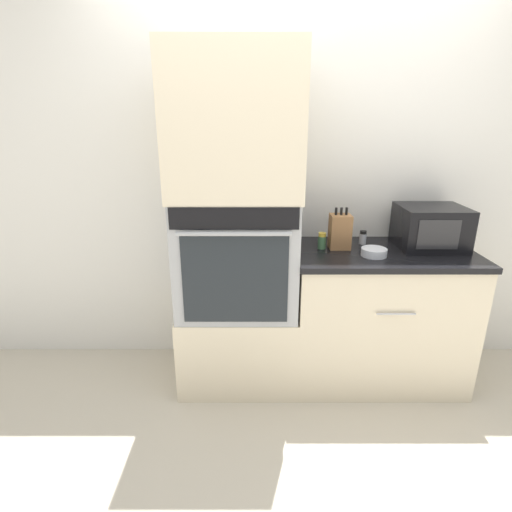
% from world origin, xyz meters
% --- Properties ---
extents(ground_plane, '(12.00, 12.00, 0.00)m').
position_xyz_m(ground_plane, '(0.00, 0.00, 0.00)').
color(ground_plane, beige).
extents(wall_back, '(8.00, 0.05, 2.50)m').
position_xyz_m(wall_back, '(0.00, 0.63, 1.25)').
color(wall_back, silver).
rests_on(wall_back, ground_plane).
extents(oven_cabinet_base, '(0.74, 0.60, 0.52)m').
position_xyz_m(oven_cabinet_base, '(-0.37, 0.30, 0.26)').
color(oven_cabinet_base, beige).
rests_on(oven_cabinet_base, ground_plane).
extents(wall_oven, '(0.71, 0.64, 0.70)m').
position_xyz_m(wall_oven, '(-0.37, 0.30, 0.87)').
color(wall_oven, '#9EA0A5').
rests_on(wall_oven, oven_cabinet_base).
extents(oven_cabinet_upper, '(0.74, 0.60, 0.81)m').
position_xyz_m(oven_cabinet_upper, '(-0.37, 0.30, 1.63)').
color(oven_cabinet_upper, beige).
rests_on(oven_cabinet_upper, wall_oven).
extents(counter_unit, '(1.10, 0.63, 0.89)m').
position_xyz_m(counter_unit, '(0.54, 0.30, 0.45)').
color(counter_unit, beige).
rests_on(counter_unit, ground_plane).
extents(microwave, '(0.39, 0.35, 0.26)m').
position_xyz_m(microwave, '(0.83, 0.37, 1.02)').
color(microwave, black).
rests_on(microwave, counter_unit).
extents(knife_block, '(0.13, 0.12, 0.26)m').
position_xyz_m(knife_block, '(0.27, 0.35, 1.00)').
color(knife_block, olive).
rests_on(knife_block, counter_unit).
extents(bowl, '(0.15, 0.15, 0.05)m').
position_xyz_m(bowl, '(0.44, 0.20, 0.91)').
color(bowl, silver).
rests_on(bowl, counter_unit).
extents(condiment_jar_near, '(0.05, 0.05, 0.10)m').
position_xyz_m(condiment_jar_near, '(0.16, 0.34, 0.94)').
color(condiment_jar_near, '#427047').
rests_on(condiment_jar_near, counter_unit).
extents(condiment_jar_mid, '(0.05, 0.05, 0.09)m').
position_xyz_m(condiment_jar_mid, '(0.44, 0.44, 0.93)').
color(condiment_jar_mid, silver).
rests_on(condiment_jar_mid, counter_unit).
extents(condiment_jar_far, '(0.04, 0.04, 0.08)m').
position_xyz_m(condiment_jar_far, '(0.35, 0.55, 0.93)').
color(condiment_jar_far, silver).
rests_on(condiment_jar_far, counter_unit).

